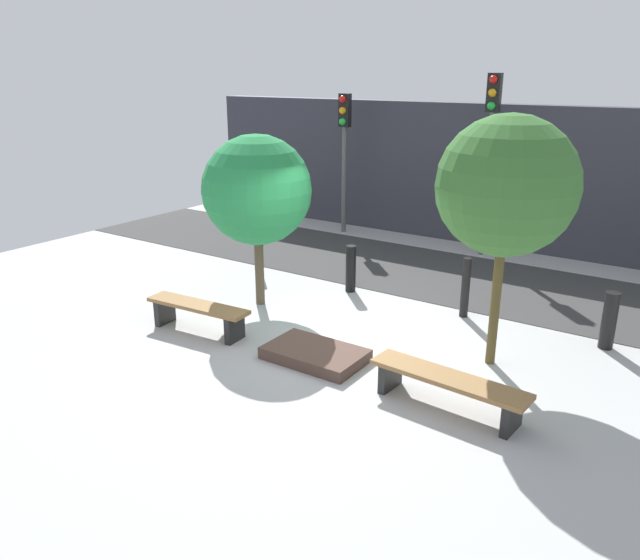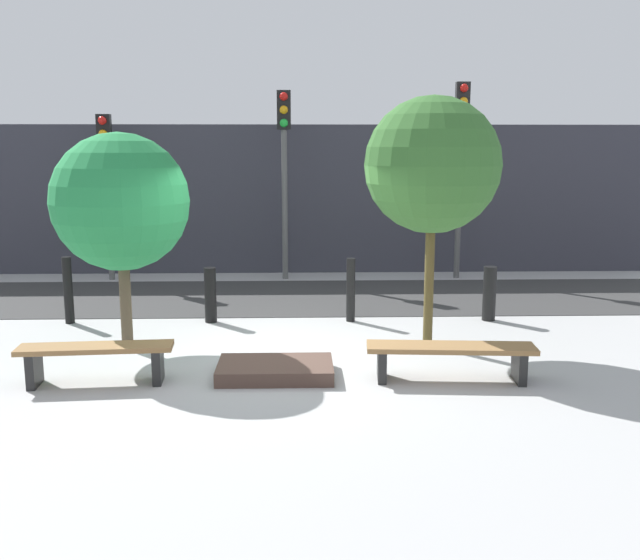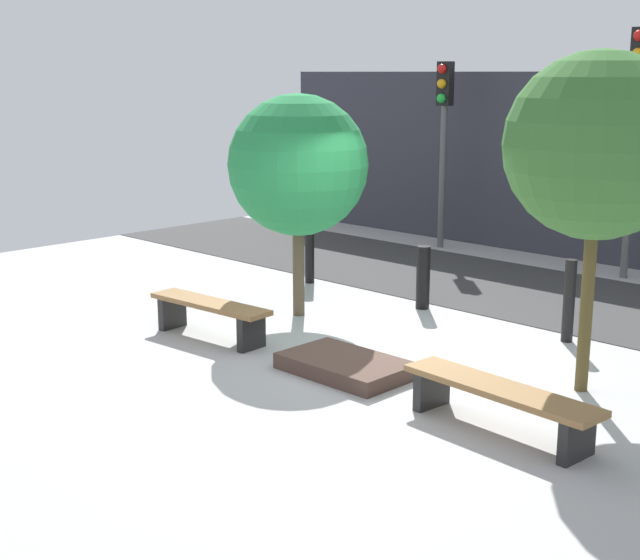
% 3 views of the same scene
% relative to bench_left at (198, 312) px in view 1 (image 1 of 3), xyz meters
% --- Properties ---
extents(ground_plane, '(18.00, 18.00, 0.00)m').
position_rel_bench_left_xyz_m(ground_plane, '(2.09, 0.79, -0.34)').
color(ground_plane, '#A9A9A9').
extents(road_strip, '(18.00, 3.20, 0.01)m').
position_rel_bench_left_xyz_m(road_strip, '(2.09, 4.81, -0.33)').
color(road_strip, '#363636').
rests_on(road_strip, ground).
extents(building_facade, '(16.20, 0.50, 3.21)m').
position_rel_bench_left_xyz_m(building_facade, '(2.09, 7.68, 1.27)').
color(building_facade, '#33333D').
rests_on(building_facade, ground).
extents(bench_left, '(1.80, 0.52, 0.47)m').
position_rel_bench_left_xyz_m(bench_left, '(0.00, 0.00, 0.00)').
color(bench_left, black).
rests_on(bench_left, ground).
extents(bench_right, '(2.01, 0.58, 0.43)m').
position_rel_bench_left_xyz_m(bench_right, '(4.18, -0.00, -0.02)').
color(bench_right, black).
rests_on(bench_right, ground).
extents(planter_bed, '(1.39, 0.86, 0.17)m').
position_rel_bench_left_xyz_m(planter_bed, '(2.09, 0.20, -0.25)').
color(planter_bed, '#503A31').
rests_on(planter_bed, ground).
extents(tree_behind_left_bench, '(1.84, 1.84, 2.94)m').
position_rel_bench_left_xyz_m(tree_behind_left_bench, '(0.00, 1.52, 1.68)').
color(tree_behind_left_bench, brown).
rests_on(tree_behind_left_bench, ground).
extents(tree_behind_right_bench, '(1.84, 1.84, 3.42)m').
position_rel_bench_left_xyz_m(tree_behind_right_bench, '(4.18, 1.52, 2.16)').
color(tree_behind_right_bench, brown).
rests_on(tree_behind_right_bench, ground).
extents(bollard_far_left, '(0.15, 0.15, 1.06)m').
position_rel_bench_left_xyz_m(bollard_far_left, '(-1.24, 2.96, 0.19)').
color(bollard_far_left, black).
rests_on(bollard_far_left, ground).
extents(bollard_left, '(0.19, 0.19, 0.88)m').
position_rel_bench_left_xyz_m(bollard_left, '(0.98, 2.96, 0.10)').
color(bollard_left, black).
rests_on(bollard_left, ground).
extents(bollard_center, '(0.14, 0.14, 1.02)m').
position_rel_bench_left_xyz_m(bollard_center, '(3.20, 2.96, 0.17)').
color(bollard_center, black).
rests_on(bollard_center, ground).
extents(bollard_right, '(0.21, 0.21, 0.87)m').
position_rel_bench_left_xyz_m(bollard_right, '(5.42, 2.96, 0.10)').
color(bollard_right, black).
rests_on(bollard_right, ground).
extents(traffic_light_west, '(0.28, 0.27, 3.39)m').
position_rel_bench_left_xyz_m(traffic_light_west, '(-1.55, 6.70, 2.02)').
color(traffic_light_west, '#545454').
rests_on(traffic_light_west, ground).
extents(traffic_light_mid_west, '(0.28, 0.27, 3.86)m').
position_rel_bench_left_xyz_m(traffic_light_mid_west, '(2.09, 6.70, 2.32)').
color(traffic_light_mid_west, '#575757').
rests_on(traffic_light_mid_west, ground).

